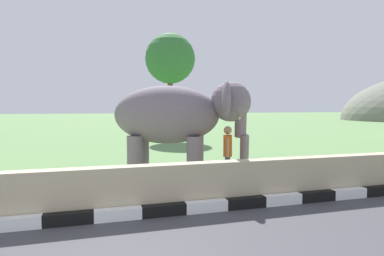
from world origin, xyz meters
name	(u,v)px	position (x,y,z in m)	size (l,w,h in m)	color
striped_curb	(42,221)	(-0.35, 3.56, 0.12)	(16.20, 0.20, 0.24)	white
barrier_parapet	(166,188)	(2.00, 3.86, 0.50)	(28.00, 0.36, 1.00)	tan
elephant	(179,116)	(2.98, 6.55, 1.92)	(4.06, 3.11, 2.93)	slate
person_handler	(228,152)	(4.18, 5.73, 0.93)	(0.38, 0.62, 1.66)	navy
tree_distant	(170,59)	(5.66, 19.48, 5.43)	(3.40, 3.40, 7.17)	brown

